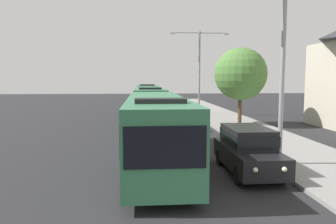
{
  "coord_description": "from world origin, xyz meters",
  "views": [
    {
      "loc": [
        -1.91,
        -4.52,
        3.88
      ],
      "look_at": [
        -0.46,
        13.71,
        1.99
      ],
      "focal_mm": 34.38,
      "sensor_mm": 36.0,
      "label": 1
    }
  ],
  "objects": [
    {
      "name": "bus_lead",
      "position": [
        -1.3,
        10.13,
        1.69
      ],
      "size": [
        2.58,
        12.02,
        3.21
      ],
      "color": "#33724C",
      "rests_on": "ground_plane"
    },
    {
      "name": "bus_second_in_line",
      "position": [
        -1.3,
        24.46,
        1.69
      ],
      "size": [
        2.58,
        12.38,
        3.21
      ],
      "color": "#33724C",
      "rests_on": "ground_plane"
    },
    {
      "name": "bus_middle",
      "position": [
        -1.3,
        38.67,
        1.69
      ],
      "size": [
        2.58,
        12.27,
        3.21
      ],
      "color": "#33724C",
      "rests_on": "ground_plane"
    },
    {
      "name": "white_suv",
      "position": [
        2.4,
        8.2,
        1.03
      ],
      "size": [
        1.86,
        4.65,
        1.9
      ],
      "color": "black",
      "rests_on": "ground_plane"
    },
    {
      "name": "streetlamp_near",
      "position": [
        4.1,
        8.95,
        5.1
      ],
      "size": [
        5.75,
        0.28,
        8.09
      ],
      "color": "gray",
      "rests_on": "sidewalk"
    },
    {
      "name": "streetlamp_mid",
      "position": [
        4.1,
        29.27,
        5.47
      ],
      "size": [
        6.22,
        0.28,
        8.7
      ],
      "color": "gray",
      "rests_on": "sidewalk"
    },
    {
      "name": "roadside_tree",
      "position": [
        6.24,
        21.78,
        4.28
      ],
      "size": [
        4.36,
        4.36,
        6.31
      ],
      "color": "#4C3823",
      "rests_on": "sidewalk"
    }
  ]
}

